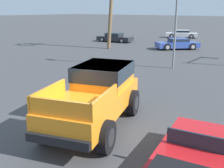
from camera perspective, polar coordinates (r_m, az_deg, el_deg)
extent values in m
plane|color=#424244|center=(9.67, -4.68, -7.91)|extent=(320.00, 320.00, 0.00)
cube|color=orange|center=(8.88, -3.94, -3.95)|extent=(3.29, 5.12, 0.69)
cube|color=orange|center=(9.51, -1.81, 2.06)|extent=(2.30, 2.54, 0.78)
cube|color=#1E2833|center=(9.48, -1.81, 2.88)|extent=(2.35, 2.59, 0.50)
cube|color=orange|center=(7.97, -13.70, -2.27)|extent=(0.68, 1.83, 0.48)
cube|color=orange|center=(7.20, -1.56, -3.78)|extent=(0.68, 1.83, 0.48)
cube|color=orange|center=(6.79, -11.40, -5.35)|extent=(1.73, 0.65, 0.48)
cube|color=black|center=(11.12, 0.93, -1.01)|extent=(1.79, 0.74, 0.24)
cube|color=black|center=(6.98, -11.81, -12.09)|extent=(1.79, 0.74, 0.24)
cylinder|color=black|center=(10.66, -5.63, -2.86)|extent=(0.61, 1.01, 0.96)
cylinder|color=#232326|center=(10.66, -5.63, -2.86)|extent=(0.49, 0.61, 0.53)
cylinder|color=black|center=(10.05, 4.49, -4.01)|extent=(0.61, 1.01, 0.96)
cylinder|color=#232326|center=(10.05, 4.49, -4.01)|extent=(0.49, 0.61, 0.53)
cylinder|color=black|center=(8.25, -14.21, -9.06)|extent=(0.61, 1.01, 0.96)
cylinder|color=#232326|center=(8.25, -14.21, -9.06)|extent=(0.49, 0.61, 0.53)
cylinder|color=black|center=(7.45, -1.36, -11.40)|extent=(0.61, 1.01, 0.96)
cylinder|color=#232326|center=(7.45, -1.36, -11.40)|extent=(0.49, 0.61, 0.53)
cube|color=red|center=(6.52, 16.88, -17.04)|extent=(2.43, 4.64, 0.51)
cube|color=#1E2833|center=(6.72, 18.02, -11.70)|extent=(1.44, 0.31, 0.39)
cylinder|color=black|center=(7.89, 12.86, -11.59)|extent=(0.32, 0.65, 0.62)
cylinder|color=#9E9EA3|center=(7.89, 12.86, -11.59)|extent=(0.29, 0.38, 0.34)
cube|color=white|center=(39.12, 14.88, 10.33)|extent=(4.65, 3.32, 0.51)
cube|color=white|center=(39.09, 15.09, 10.98)|extent=(2.27, 2.13, 0.40)
cube|color=#1E2833|center=(39.08, 15.10, 11.05)|extent=(2.32, 2.17, 0.24)
cylinder|color=black|center=(38.31, 12.85, 10.17)|extent=(0.65, 0.45, 0.61)
cylinder|color=#9E9EA3|center=(38.31, 12.85, 10.17)|extent=(0.40, 0.35, 0.34)
cylinder|color=black|center=(39.97, 12.92, 10.40)|extent=(0.65, 0.45, 0.61)
cylinder|color=#9E9EA3|center=(39.97, 12.92, 10.40)|extent=(0.40, 0.35, 0.34)
cylinder|color=black|center=(38.34, 16.90, 9.90)|extent=(0.65, 0.45, 0.61)
cylinder|color=#9E9EA3|center=(38.34, 16.90, 9.90)|extent=(0.40, 0.35, 0.34)
cylinder|color=black|center=(40.00, 16.80, 10.13)|extent=(0.65, 0.45, 0.61)
cylinder|color=#9E9EA3|center=(40.00, 16.80, 10.13)|extent=(0.40, 0.35, 0.34)
cube|color=#334C9E|center=(27.59, 14.00, 8.30)|extent=(4.18, 4.16, 0.53)
cube|color=#334C9E|center=(27.58, 14.27, 9.24)|extent=(2.31, 2.30, 0.38)
cube|color=#1E2833|center=(27.57, 14.27, 9.34)|extent=(2.36, 2.35, 0.23)
cylinder|color=black|center=(26.40, 11.96, 7.85)|extent=(0.64, 0.63, 0.68)
cylinder|color=#9E9EA3|center=(26.40, 11.96, 7.85)|extent=(0.43, 0.43, 0.37)
cylinder|color=black|center=(27.94, 10.86, 8.34)|extent=(0.64, 0.63, 0.68)
cylinder|color=#9E9EA3|center=(27.94, 10.86, 8.34)|extent=(0.43, 0.43, 0.37)
cylinder|color=black|center=(27.36, 17.16, 7.77)|extent=(0.64, 0.63, 0.68)
cylinder|color=#9E9EA3|center=(27.36, 17.16, 7.77)|extent=(0.43, 0.43, 0.37)
cylinder|color=black|center=(28.85, 15.83, 8.26)|extent=(0.64, 0.63, 0.68)
cylinder|color=#9E9EA3|center=(28.85, 15.83, 8.26)|extent=(0.43, 0.43, 0.37)
cube|color=#232328|center=(33.03, 0.65, 9.90)|extent=(4.61, 2.46, 0.50)
cube|color=#232328|center=(33.03, 0.48, 10.71)|extent=(2.07, 1.83, 0.44)
cube|color=#1E2833|center=(33.03, 0.48, 10.80)|extent=(2.11, 1.87, 0.26)
cylinder|color=black|center=(33.21, 3.43, 9.70)|extent=(0.63, 0.32, 0.60)
cylinder|color=#9E9EA3|center=(33.21, 3.43, 9.70)|extent=(0.37, 0.29, 0.33)
cylinder|color=black|center=(31.70, 2.17, 9.42)|extent=(0.63, 0.32, 0.60)
cylinder|color=#9E9EA3|center=(31.70, 2.17, 9.42)|extent=(0.37, 0.29, 0.33)
cylinder|color=black|center=(34.40, -0.74, 9.94)|extent=(0.63, 0.32, 0.60)
cylinder|color=#9E9EA3|center=(34.40, -0.74, 9.94)|extent=(0.37, 0.29, 0.33)
cylinder|color=black|center=(32.95, -2.15, 9.67)|extent=(0.63, 0.32, 0.60)
cylinder|color=#9E9EA3|center=(32.95, -2.15, 9.67)|extent=(0.37, 0.29, 0.33)
cylinder|color=slate|center=(18.09, 13.80, 14.26)|extent=(0.14, 0.14, 7.02)
cylinder|color=brown|center=(27.24, -0.25, 15.98)|extent=(0.36, 1.12, 7.83)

